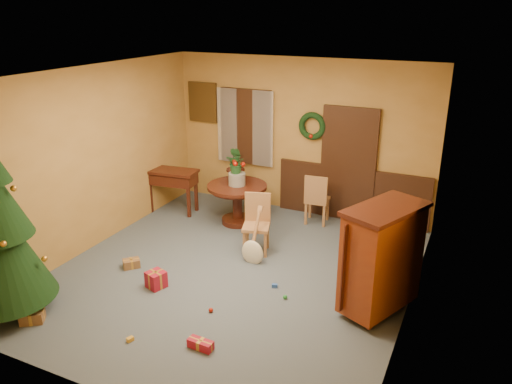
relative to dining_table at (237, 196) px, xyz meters
The scene contains 20 objects.
room_envelope 1.54m from the dining_table, 46.36° to the left, with size 5.50×5.50×5.50m.
dining_table is the anchor object (origin of this frame).
urn 0.33m from the dining_table, ahead, with size 0.30×0.30×0.22m, color slate.
centerpiece_plant 0.64m from the dining_table, ahead, with size 0.35×0.30×0.39m, color #1E4C23.
chair_near 1.14m from the dining_table, 46.92° to the right, with size 0.52×0.52×0.95m.
chair_far 1.43m from the dining_table, 23.61° to the left, with size 0.45×0.45×0.94m.
guitar 1.55m from the dining_table, 54.32° to the right, with size 0.36×0.17×0.84m, color beige, non-canonical shape.
plant_stand 0.45m from the dining_table, 120.82° to the left, with size 0.35×0.35×0.89m.
stand_plant 0.74m from the dining_table, 120.82° to the left, with size 0.23×0.19×0.42m, color #19471E.
writing_desk 1.37m from the dining_table, behind, with size 0.99×0.58×0.84m.
sideboard 3.41m from the dining_table, 30.46° to the right, with size 1.00×1.28×1.45m.
gift_a 3.96m from the dining_table, 103.76° to the right, with size 0.34×0.33×0.15m.
gift_b 2.51m from the dining_table, 90.45° to the right, with size 0.30×0.30×0.24m.
gift_c 2.32m from the dining_table, 107.84° to the right, with size 0.29×0.29×0.13m.
gift_d 3.63m from the dining_table, 69.74° to the right, with size 0.31×0.14×0.11m.
toy_a 2.38m from the dining_table, 49.92° to the right, with size 0.08×0.05×0.05m, color #2752AD.
toy_b 2.70m from the dining_table, 48.86° to the right, with size 0.06×0.06×0.06m, color #248736.
toy_c 3.68m from the dining_table, 83.35° to the right, with size 0.08×0.05×0.05m, color gold.
toy_d 2.91m from the dining_table, 69.83° to the right, with size 0.06×0.06×0.06m, color #AE1B0B.
toy_e 3.60m from the dining_table, 69.67° to the right, with size 0.08×0.05×0.05m, color gold.
Camera 1 is at (3.09, -5.77, 3.72)m, focal length 35.00 mm.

